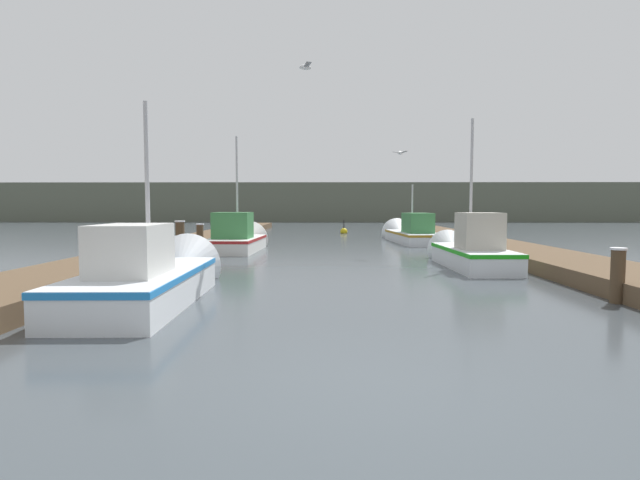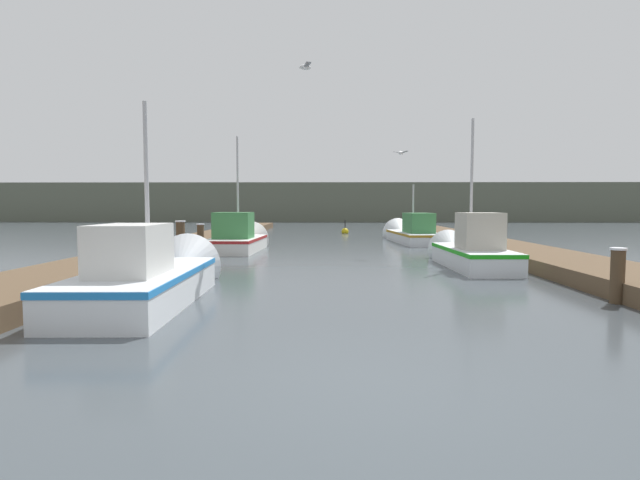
% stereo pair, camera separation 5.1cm
% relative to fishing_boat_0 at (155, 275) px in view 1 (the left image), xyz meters
% --- Properties ---
extents(ground_plane, '(200.00, 200.00, 0.00)m').
position_rel_fishing_boat_0_xyz_m(ground_plane, '(3.69, -4.75, -0.44)').
color(ground_plane, '#3D4449').
extents(dock_left, '(2.36, 40.00, 0.38)m').
position_rel_fishing_boat_0_xyz_m(dock_left, '(-2.37, 11.25, -0.25)').
color(dock_left, brown).
rests_on(dock_left, ground_plane).
extents(dock_right, '(2.36, 40.00, 0.38)m').
position_rel_fishing_boat_0_xyz_m(dock_right, '(9.74, 11.25, -0.25)').
color(dock_right, brown).
rests_on(dock_right, ground_plane).
extents(distant_shore_ridge, '(120.00, 16.00, 4.28)m').
position_rel_fishing_boat_0_xyz_m(distant_shore_ridge, '(3.69, 52.31, 1.70)').
color(distant_shore_ridge, '#565B4C').
rests_on(distant_shore_ridge, ground_plane).
extents(fishing_boat_0, '(1.81, 5.47, 4.12)m').
position_rel_fishing_boat_0_xyz_m(fishing_boat_0, '(0.00, 0.00, 0.00)').
color(fishing_boat_0, silver).
rests_on(fishing_boat_0, ground_plane).
extents(fishing_boat_1, '(1.50, 4.88, 4.60)m').
position_rel_fishing_boat_0_xyz_m(fishing_boat_1, '(7.40, 5.09, 0.03)').
color(fishing_boat_1, silver).
rests_on(fishing_boat_1, ground_plane).
extents(fishing_boat_2, '(1.89, 4.90, 4.98)m').
position_rel_fishing_boat_0_xyz_m(fishing_boat_2, '(-0.20, 10.29, 0.01)').
color(fishing_boat_2, silver).
rests_on(fishing_boat_2, ground_plane).
extents(fishing_boat_3, '(2.17, 6.61, 3.34)m').
position_rel_fishing_boat_0_xyz_m(fishing_boat_3, '(7.35, 15.19, -0.03)').
color(fishing_boat_3, silver).
rests_on(fishing_boat_3, ground_plane).
extents(mooring_piling_0, '(0.27, 0.27, 1.14)m').
position_rel_fishing_boat_0_xyz_m(mooring_piling_0, '(-1.11, 7.78, 0.14)').
color(mooring_piling_0, '#473523').
rests_on(mooring_piling_0, ground_plane).
extents(mooring_piling_1, '(0.31, 0.31, 1.31)m').
position_rel_fishing_boat_0_xyz_m(mooring_piling_1, '(-1.17, 5.66, 0.22)').
color(mooring_piling_1, '#473523').
rests_on(mooring_piling_1, ground_plane).
extents(mooring_piling_2, '(0.24, 0.24, 1.38)m').
position_rel_fishing_boat_0_xyz_m(mooring_piling_2, '(-1.34, 15.95, 0.26)').
color(mooring_piling_2, '#473523').
rests_on(mooring_piling_2, ground_plane).
extents(mooring_piling_3, '(0.28, 0.28, 1.01)m').
position_rel_fishing_boat_0_xyz_m(mooring_piling_3, '(8.52, -0.39, 0.07)').
color(mooring_piling_3, '#473523').
rests_on(mooring_piling_3, ground_plane).
extents(channel_buoy, '(0.45, 0.45, 0.95)m').
position_rel_fishing_boat_0_xyz_m(channel_buoy, '(4.38, 22.22, -0.30)').
color(channel_buoy, gold).
rests_on(channel_buoy, ground_plane).
extents(seagull_lead, '(0.52, 0.42, 0.12)m').
position_rel_fishing_boat_0_xyz_m(seagull_lead, '(5.87, 8.41, 3.19)').
color(seagull_lead, white).
extents(seagull_1, '(0.31, 0.55, 0.12)m').
position_rel_fishing_boat_0_xyz_m(seagull_1, '(2.77, 2.57, 4.58)').
color(seagull_1, white).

